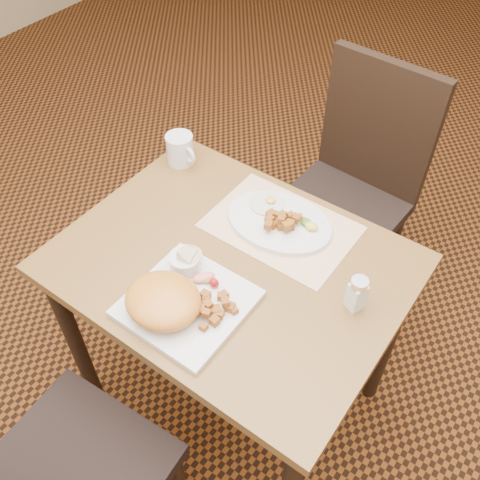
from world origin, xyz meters
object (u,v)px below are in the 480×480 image
(plate_square, at_px, (187,303))
(coffee_mug, at_px, (181,149))
(salt_shaker, at_px, (357,293))
(plate_oval, at_px, (279,222))
(table, at_px, (232,286))
(chair_far, at_px, (354,181))

(plate_square, relative_size, coffee_mug, 2.41)
(salt_shaker, distance_m, coffee_mug, 0.73)
(plate_oval, bearing_deg, table, -99.07)
(salt_shaker, bearing_deg, chair_far, 114.96)
(coffee_mug, bearing_deg, plate_square, -48.38)
(chair_far, xyz_separation_m, salt_shaker, (0.31, -0.66, 0.26))
(chair_far, xyz_separation_m, plate_square, (-0.03, -0.90, 0.22))
(table, height_order, plate_oval, plate_oval)
(plate_square, xyz_separation_m, salt_shaker, (0.33, 0.24, 0.04))
(table, distance_m, plate_oval, 0.22)
(table, bearing_deg, salt_shaker, 10.08)
(plate_oval, distance_m, coffee_mug, 0.41)
(plate_square, bearing_deg, chair_far, 88.19)
(table, bearing_deg, plate_oval, 80.93)
(salt_shaker, bearing_deg, plate_square, -144.44)
(salt_shaker, bearing_deg, coffee_mug, 165.48)
(table, xyz_separation_m, coffee_mug, (-0.38, 0.24, 0.16))
(plate_oval, xyz_separation_m, salt_shaker, (0.30, -0.13, 0.04))
(chair_far, bearing_deg, plate_oval, 93.62)
(table, distance_m, chair_far, 0.72)
(chair_far, bearing_deg, table, 91.16)
(plate_oval, relative_size, salt_shaker, 3.05)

